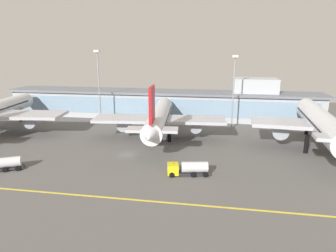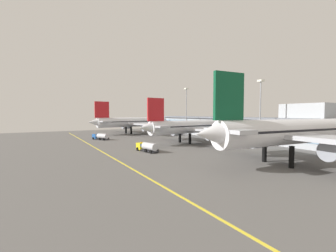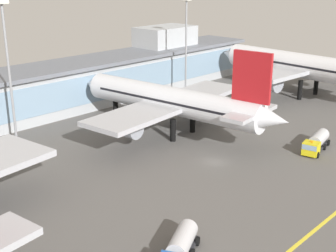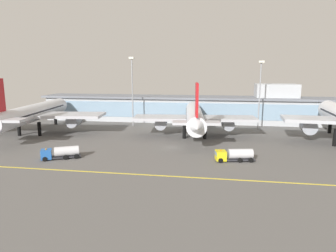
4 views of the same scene
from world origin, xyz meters
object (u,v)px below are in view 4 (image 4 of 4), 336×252
baggage_tug_near (233,155)px  fuel_tanker_truck (60,153)px  airliner_near_right (195,117)px  apron_light_mast_centre (132,82)px  airliner_near_left (33,113)px  apron_light_mast_west (260,85)px

baggage_tug_near → fuel_tanker_truck: bearing=-4.5°
airliner_near_right → apron_light_mast_centre: 30.44m
airliner_near_right → baggage_tug_near: bearing=-161.8°
airliner_near_right → apron_light_mast_centre: bearing=52.6°
airliner_near_left → fuel_tanker_truck: airliner_near_left is taller
apron_light_mast_west → apron_light_mast_centre: (-46.05, -0.40, 0.85)m
airliner_near_right → airliner_near_left: bearing=88.6°
airliner_near_left → apron_light_mast_centre: 35.84m
airliner_near_left → baggage_tug_near: (64.00, -20.70, -5.33)m
fuel_tanker_truck → apron_light_mast_west: apron_light_mast_west is taller
fuel_tanker_truck → apron_light_mast_west: size_ratio=0.38×
airliner_near_left → baggage_tug_near: airliner_near_left is taller
baggage_tug_near → apron_light_mast_west: 43.95m
fuel_tanker_truck → apron_light_mast_west: (51.70, 44.78, 14.24)m
apron_light_mast_west → apron_light_mast_centre: bearing=-179.5°
fuel_tanker_truck → apron_light_mast_centre: 47.21m
fuel_tanker_truck → baggage_tug_near: same height
airliner_near_left → apron_light_mast_west: size_ratio=2.25×
airliner_near_right → apron_light_mast_centre: apron_light_mast_centre is taller
airliner_near_left → airliner_near_right: 53.29m
fuel_tanker_truck → baggage_tug_near: size_ratio=0.98×
fuel_tanker_truck → baggage_tug_near: (40.89, 4.63, 0.00)m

